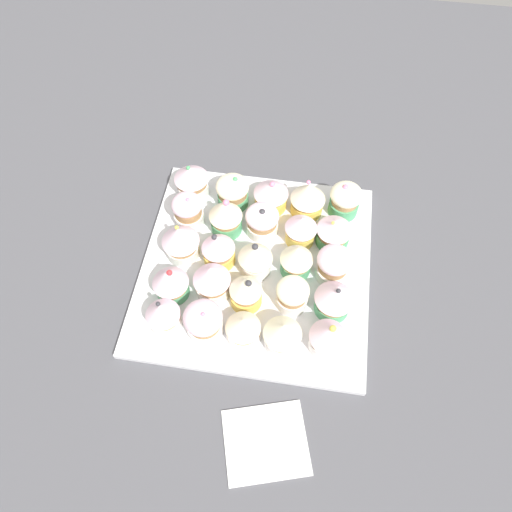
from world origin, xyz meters
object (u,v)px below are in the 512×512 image
(cupcake_1, at_px, (335,298))
(cupcake_17, at_px, (218,250))
(cupcake_14, at_px, (271,194))
(cupcake_24, at_px, (192,180))
(cupcake_22, at_px, (181,241))
(cupcake_19, at_px, (233,192))
(cupcake_23, at_px, (188,210))
(cupcake_2, at_px, (334,265))
(cupcake_8, at_px, (301,229))
(baking_tray, at_px, (256,266))
(cupcake_4, at_px, (345,200))
(cupcake_16, at_px, (212,280))
(cupcake_12, at_px, (253,257))
(cupcake_21, at_px, (170,281))
(cupcake_7, at_px, (296,261))
(cupcake_0, at_px, (328,336))
(cupcake_13, at_px, (260,220))
(napkin, at_px, (266,442))
(cupcake_18, at_px, (226,215))
(cupcake_15, at_px, (204,321))
(cupcake_9, at_px, (308,197))
(cupcake_10, at_px, (244,328))
(cupcake_5, at_px, (282,334))
(cupcake_20, at_px, (163,315))
(cupcake_3, at_px, (334,231))
(cupcake_11, at_px, (246,291))
(cupcake_6, at_px, (292,294))

(cupcake_1, distance_m, cupcake_17, 0.21)
(cupcake_1, distance_m, cupcake_14, 0.24)
(cupcake_24, bearing_deg, cupcake_1, -126.36)
(cupcake_22, bearing_deg, cupcake_19, -28.77)
(cupcake_17, bearing_deg, cupcake_23, 42.93)
(cupcake_2, distance_m, cupcake_8, 0.09)
(baking_tray, relative_size, cupcake_8, 6.03)
(cupcake_4, height_order, cupcake_16, cupcake_16)
(cupcake_2, xyz_separation_m, cupcake_12, (-0.01, 0.14, 0.00))
(cupcake_21, bearing_deg, cupcake_7, -70.51)
(cupcake_19, height_order, cupcake_21, cupcake_21)
(cupcake_19, bearing_deg, cupcake_2, -123.81)
(cupcake_0, height_order, cupcake_13, cupcake_0)
(cupcake_7, xyz_separation_m, cupcake_19, (0.13, 0.13, -0.01))
(cupcake_8, bearing_deg, cupcake_7, 179.07)
(cupcake_17, bearing_deg, napkin, -156.72)
(cupcake_19, bearing_deg, cupcake_8, -116.19)
(cupcake_14, bearing_deg, cupcake_21, 146.19)
(cupcake_22, bearing_deg, cupcake_12, -96.00)
(cupcake_18, bearing_deg, cupcake_12, -141.55)
(cupcake_13, distance_m, cupcake_15, 0.22)
(cupcake_16, bearing_deg, cupcake_22, 45.88)
(cupcake_0, bearing_deg, cupcake_4, -2.56)
(cupcake_2, xyz_separation_m, cupcake_9, (0.13, 0.06, 0.00))
(cupcake_10, bearing_deg, cupcake_24, 27.58)
(cupcake_7, height_order, cupcake_16, cupcake_16)
(cupcake_8, height_order, cupcake_16, cupcake_16)
(cupcake_17, xyz_separation_m, cupcake_21, (-0.07, 0.07, 0.00))
(cupcake_14, height_order, cupcake_18, cupcake_18)
(cupcake_8, xyz_separation_m, cupcake_22, (-0.06, 0.20, 0.00))
(cupcake_4, distance_m, cupcake_21, 0.35)
(cupcake_1, distance_m, cupcake_13, 0.20)
(cupcake_4, bearing_deg, cupcake_15, 143.18)
(cupcake_15, bearing_deg, napkin, -141.92)
(cupcake_5, distance_m, cupcake_16, 0.15)
(cupcake_14, distance_m, cupcake_24, 0.15)
(cupcake_13, relative_size, cupcake_18, 0.78)
(cupcake_9, xyz_separation_m, cupcake_21, (-0.21, 0.21, -0.00))
(cupcake_20, bearing_deg, cupcake_3, -51.78)
(cupcake_0, relative_size, cupcake_1, 1.04)
(cupcake_11, distance_m, cupcake_21, 0.13)
(cupcake_6, relative_size, cupcake_18, 0.72)
(cupcake_11, distance_m, cupcake_23, 0.20)
(cupcake_14, distance_m, cupcake_15, 0.28)
(cupcake_17, relative_size, cupcake_20, 1.09)
(cupcake_16, bearing_deg, cupcake_7, -66.57)
(baking_tray, xyz_separation_m, cupcake_14, (0.13, -0.01, 0.04))
(cupcake_18, xyz_separation_m, cupcake_21, (-0.14, 0.07, -0.00))
(cupcake_16, height_order, cupcake_20, cupcake_16)
(cupcake_21, bearing_deg, cupcake_2, -74.35)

